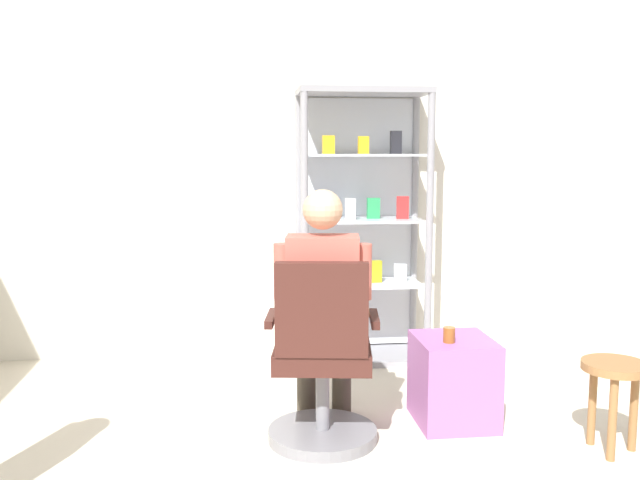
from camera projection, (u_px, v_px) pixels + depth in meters
back_wall at (301, 169)px, 5.00m from camera, size 6.00×0.10×2.70m
display_cabinet_main at (361, 225)px, 4.87m from camera, size 0.90×0.45×1.90m
office_chair at (322, 369)px, 3.44m from camera, size 0.60×0.56×0.96m
seated_shopkeeper at (323, 300)px, 3.56m from camera, size 0.53×0.60×1.29m
storage_crate at (453, 380)px, 3.75m from camera, size 0.41×0.44×0.47m
tea_glass at (449, 335)px, 3.64m from camera, size 0.06×0.06×0.08m
wooden_stool at (614, 381)px, 3.36m from camera, size 0.32×0.32×0.45m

